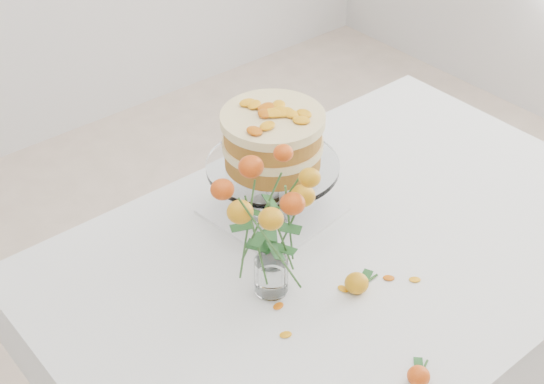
% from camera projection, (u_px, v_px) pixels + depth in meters
% --- Properties ---
extents(table, '(1.43, 0.93, 0.76)m').
position_uv_depth(table, '(348.00, 269.00, 1.80)').
color(table, tan).
rests_on(table, ground).
extents(napkin, '(0.30, 0.30, 0.01)m').
position_uv_depth(napkin, '(273.00, 210.00, 1.84)').
color(napkin, white).
rests_on(napkin, table).
extents(cake_stand, '(0.31, 0.31, 0.28)m').
position_uv_depth(cake_stand, '(273.00, 145.00, 1.72)').
color(cake_stand, white).
rests_on(cake_stand, napkin).
extents(rose_vase, '(0.25, 0.25, 0.36)m').
position_uv_depth(rose_vase, '(271.00, 215.00, 1.49)').
color(rose_vase, white).
rests_on(rose_vase, table).
extents(loose_rose_near, '(0.09, 0.05, 0.04)m').
position_uv_depth(loose_rose_near, '(357.00, 283.00, 1.61)').
color(loose_rose_near, orange).
rests_on(loose_rose_near, table).
extents(loose_rose_far, '(0.08, 0.05, 0.04)m').
position_uv_depth(loose_rose_far, '(419.00, 376.00, 1.42)').
color(loose_rose_far, '#C23A09').
rests_on(loose_rose_far, table).
extents(stray_petal_a, '(0.03, 0.02, 0.00)m').
position_uv_depth(stray_petal_a, '(343.00, 289.00, 1.63)').
color(stray_petal_a, '#F6A00F').
rests_on(stray_petal_a, table).
extents(stray_petal_b, '(0.03, 0.02, 0.00)m').
position_uv_depth(stray_petal_b, '(389.00, 278.00, 1.65)').
color(stray_petal_b, '#F6A00F').
rests_on(stray_petal_b, table).
extents(stray_petal_c, '(0.03, 0.02, 0.00)m').
position_uv_depth(stray_petal_c, '(415.00, 280.00, 1.65)').
color(stray_petal_c, '#F6A00F').
rests_on(stray_petal_c, table).
extents(stray_petal_d, '(0.03, 0.02, 0.00)m').
position_uv_depth(stray_petal_d, '(278.00, 306.00, 1.58)').
color(stray_petal_d, '#F6A00F').
rests_on(stray_petal_d, table).
extents(stray_petal_e, '(0.03, 0.02, 0.00)m').
position_uv_depth(stray_petal_e, '(286.00, 335.00, 1.52)').
color(stray_petal_e, '#F6A00F').
rests_on(stray_petal_e, table).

